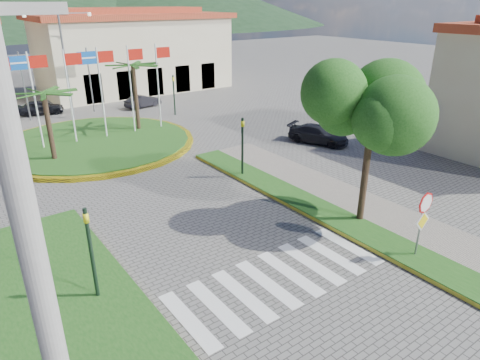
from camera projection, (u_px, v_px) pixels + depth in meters
ground at (374, 352)px, 11.43m from camera, size 160.00×160.00×0.00m
sidewalk_right at (431, 247)px, 16.16m from camera, size 4.00×28.00×0.15m
verge_right at (413, 257)px, 15.50m from camera, size 1.60×28.00×0.18m
median_left at (60, 323)px, 12.31m from camera, size 5.00×14.00×0.18m
crosswalk at (276, 279)px, 14.40m from camera, size 8.00×3.00×0.01m
roundabout_island at (95, 142)px, 27.71m from camera, size 12.70×12.70×6.00m
stop_sign at (423, 215)px, 14.86m from camera, size 0.80×0.11×2.65m
deciduous_tree at (374, 101)px, 16.13m from camera, size 3.60×3.60×6.80m
utility_pole at (53, 346)px, 5.59m from camera, size 0.32×0.32×9.00m
traffic_light_left at (90, 246)px, 12.67m from camera, size 0.15×0.18×3.20m
traffic_light_right at (242, 142)px, 22.05m from camera, size 0.15×0.18×3.20m
traffic_light_far at (174, 91)px, 34.36m from camera, size 0.18×0.15×3.20m
direction_sign_west at (22, 75)px, 31.98m from camera, size 1.60×0.14×5.20m
direction_sign_east at (89, 69)px, 34.71m from camera, size 1.60×0.14×5.20m
street_lamp_centre at (65, 60)px, 32.52m from camera, size 4.80×0.16×8.00m
building_right at (134, 51)px, 43.60m from camera, size 19.08×9.54×8.05m
car_dark_a at (41, 107)px, 35.00m from camera, size 3.71×2.17×1.18m
car_dark_b at (143, 101)px, 37.34m from camera, size 3.39×1.79×1.06m
car_side_right at (318, 134)px, 27.96m from camera, size 3.01×4.31×1.16m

